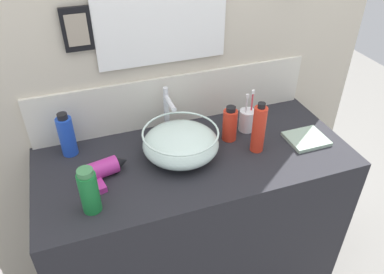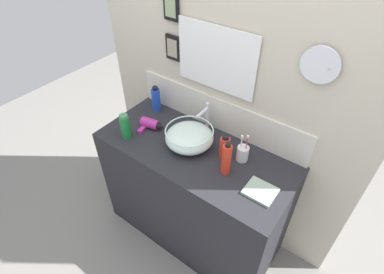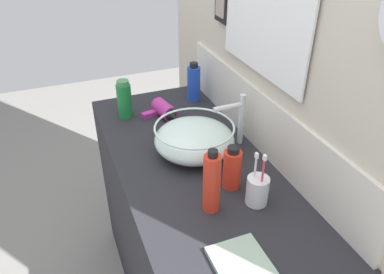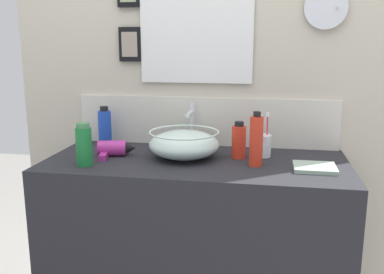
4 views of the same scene
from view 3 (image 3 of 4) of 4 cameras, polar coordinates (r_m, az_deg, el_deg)
vanity_counter at (r=1.71m, az=0.21°, el=-15.94°), size 1.28×0.56×0.89m
back_panel at (r=1.37m, az=12.65°, el=11.30°), size 1.88×0.10×2.49m
glass_bowl_sink at (r=1.42m, az=0.36°, el=-0.30°), size 0.31×0.31×0.12m
faucet at (r=1.46m, az=6.95°, el=3.14°), size 0.02×0.13×0.21m
hair_drier at (r=1.68m, az=-4.17°, el=3.97°), size 0.17×0.15×0.07m
toothbrush_cup at (r=1.22m, az=9.92°, el=-7.95°), size 0.07×0.07×0.20m
soap_dispenser at (r=1.26m, az=6.13°, el=-4.80°), size 0.06×0.06×0.16m
spray_bottle at (r=1.14m, az=3.03°, el=-6.97°), size 0.05×0.05×0.22m
shampoo_bottle at (r=1.81m, az=0.27°, el=8.22°), size 0.06×0.06×0.19m
lotion_bottle at (r=1.68m, az=-10.26°, el=5.61°), size 0.06×0.06×0.18m
hand_towel at (r=1.06m, az=7.54°, el=-18.61°), size 0.16×0.15×0.02m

